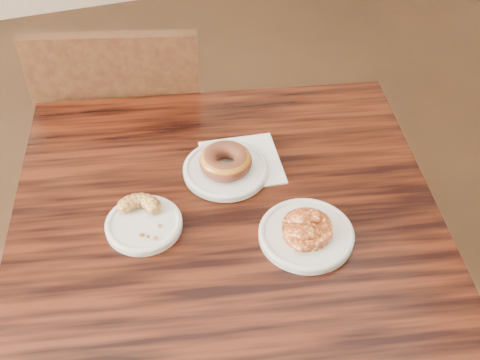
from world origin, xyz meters
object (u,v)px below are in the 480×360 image
object	(u,v)px
glazed_donut	(226,161)
chair_far	(137,138)
cafe_table	(229,327)
cruller_fragment	(143,217)
apple_fritter	(307,227)

from	to	relation	value
glazed_donut	chair_far	bearing A→B (deg)	102.96
cafe_table	glazed_donut	distance (m)	0.43
glazed_donut	cruller_fragment	distance (m)	0.21
apple_fritter	cruller_fragment	distance (m)	0.30
apple_fritter	chair_far	bearing A→B (deg)	106.18
glazed_donut	cafe_table	bearing A→B (deg)	-105.74
glazed_donut	apple_fritter	world-z (taller)	glazed_donut
cafe_table	glazed_donut	world-z (taller)	glazed_donut
apple_fritter	cruller_fragment	world-z (taller)	apple_fritter
chair_far	cafe_table	bearing A→B (deg)	112.59
chair_far	cruller_fragment	xyz separation A→B (m)	(-0.07, -0.62, 0.33)
cafe_table	chair_far	size ratio (longest dim) A/B	0.90
cafe_table	apple_fritter	world-z (taller)	apple_fritter
cafe_table	cruller_fragment	world-z (taller)	cruller_fragment
apple_fritter	cruller_fragment	xyz separation A→B (m)	(-0.28, 0.11, -0.00)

